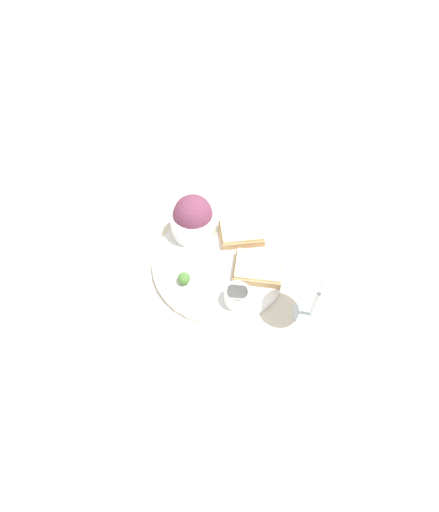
{
  "coord_description": "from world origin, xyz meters",
  "views": [
    {
      "loc": [
        0.22,
        -0.44,
        0.7
      ],
      "look_at": [
        0.0,
        0.0,
        0.03
      ],
      "focal_mm": 28.0,
      "sensor_mm": 36.0,
      "label": 1
    }
  ],
  "objects": [
    {
      "name": "sauce_ramekin",
      "position": [
        0.07,
        -0.07,
        0.03
      ],
      "size": [
        0.05,
        0.05,
        0.03
      ],
      "color": "white",
      "rests_on": "dinner_plate"
    },
    {
      "name": "dinner_plate",
      "position": [
        0.0,
        0.0,
        0.01
      ],
      "size": [
        0.28,
        0.28,
        0.01
      ],
      "color": "white",
      "rests_on": "ground_plane"
    },
    {
      "name": "salad_bowl",
      "position": [
        -0.09,
        0.05,
        0.06
      ],
      "size": [
        0.1,
        0.1,
        0.1
      ],
      "color": "white",
      "rests_on": "dinner_plate"
    },
    {
      "name": "cheese_toast_near",
      "position": [
        0.08,
        0.01,
        0.03
      ],
      "size": [
        0.12,
        0.1,
        0.03
      ],
      "color": "tan",
      "rests_on": "dinner_plate"
    },
    {
      "name": "wine_glass",
      "position": [
        0.21,
        -0.03,
        0.12
      ],
      "size": [
        0.08,
        0.08,
        0.18
      ],
      "color": "silver",
      "rests_on": "ground_plane"
    },
    {
      "name": "cheese_toast_far",
      "position": [
        0.01,
        0.08,
        0.03
      ],
      "size": [
        0.12,
        0.11,
        0.03
      ],
      "color": "tan",
      "rests_on": "dinner_plate"
    },
    {
      "name": "napkin",
      "position": [
        -0.23,
        0.09,
        0.0
      ],
      "size": [
        0.14,
        0.15,
        0.01
      ],
      "color": "beige",
      "rests_on": "ground_plane"
    },
    {
      "name": "ground_plane",
      "position": [
        0.0,
        0.0,
        0.0
      ],
      "size": [
        4.0,
        4.0,
        0.0
      ],
      "primitive_type": "plane",
      "color": "beige"
    },
    {
      "name": "garnish",
      "position": [
        -0.04,
        -0.08,
        0.03
      ],
      "size": [
        0.03,
        0.03,
        0.03
      ],
      "color": "#477533",
      "rests_on": "dinner_plate"
    }
  ]
}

